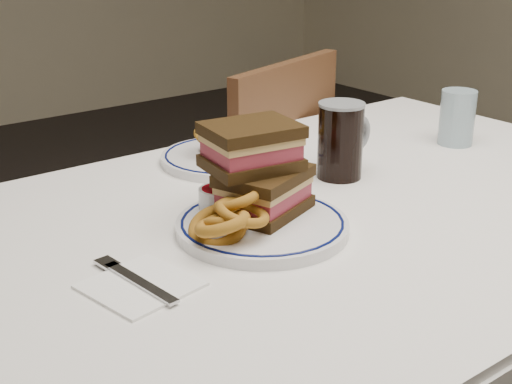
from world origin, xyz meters
TOP-DOWN VIEW (x-y plane):
  - dining_table at (0.00, 0.00)m, footprint 1.27×0.87m
  - chair_far at (0.21, 0.54)m, footprint 0.51×0.51m
  - main_plate at (-0.19, -0.02)m, footprint 0.26×0.26m
  - reuben_sandwich at (-0.17, 0.02)m, footprint 0.17×0.15m
  - onion_rings_main at (-0.26, -0.03)m, footprint 0.12×0.11m
  - ketchup_ramekin at (-0.21, 0.06)m, footprint 0.06×0.06m
  - beer_mug at (0.07, 0.09)m, footprint 0.12×0.08m
  - water_glass at (0.40, 0.09)m, footprint 0.07×0.07m
  - far_plate at (-0.04, 0.28)m, footprint 0.24×0.24m
  - onion_rings_far at (-0.05, 0.28)m, footprint 0.12×0.11m
  - napkin_fork at (-0.41, -0.05)m, footprint 0.14×0.17m

SIDE VIEW (x-z plane):
  - chair_far at x=0.21m, z-range 0.04..0.92m
  - dining_table at x=0.00m, z-range 0.27..1.02m
  - napkin_fork at x=-0.41m, z-range 0.75..0.76m
  - far_plate at x=-0.04m, z-range 0.75..0.77m
  - main_plate at x=-0.19m, z-range 0.75..0.77m
  - ketchup_ramekin at x=-0.21m, z-range 0.77..0.80m
  - onion_rings_far at x=-0.05m, z-range 0.75..0.82m
  - onion_rings_main at x=-0.26m, z-range 0.75..0.84m
  - water_glass at x=0.40m, z-range 0.75..0.86m
  - beer_mug at x=0.07m, z-range 0.75..0.89m
  - reuben_sandwich at x=-0.17m, z-range 0.77..0.90m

